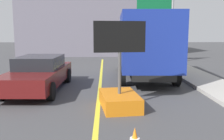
# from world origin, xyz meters

# --- Properties ---
(arrow_board_trailer) EXTENTS (1.60, 1.93, 2.70)m
(arrow_board_trailer) POSITION_xyz_m (0.68, 10.02, 0.48)
(arrow_board_trailer) COLOR orange
(arrow_board_trailer) RESTS_ON ground
(box_truck) EXTENTS (2.89, 7.42, 3.22)m
(box_truck) POSITION_xyz_m (2.27, 15.23, 1.76)
(box_truck) COLOR black
(box_truck) RESTS_ON ground
(pickup_car) EXTENTS (2.12, 4.96, 1.38)m
(pickup_car) POSITION_xyz_m (-2.48, 12.57, 0.70)
(pickup_car) COLOR #591414
(pickup_car) RESTS_ON ground
(highway_guide_sign) EXTENTS (2.78, 0.36, 5.00)m
(highway_guide_sign) POSITION_xyz_m (4.46, 21.19, 3.42)
(highway_guide_sign) COLOR gray
(highway_guide_sign) RESTS_ON ground
(far_building_block) EXTENTS (13.27, 7.23, 8.65)m
(far_building_block) POSITION_xyz_m (-1.60, 29.78, 4.33)
(far_building_block) COLOR slate
(far_building_block) RESTS_ON ground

